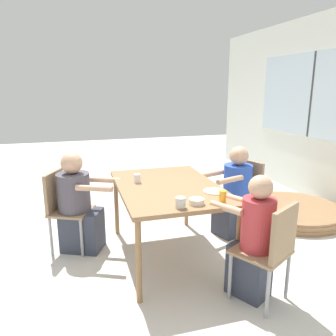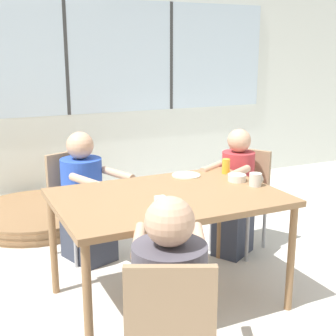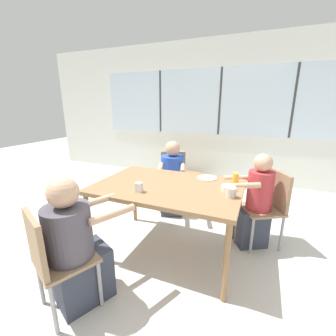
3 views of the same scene
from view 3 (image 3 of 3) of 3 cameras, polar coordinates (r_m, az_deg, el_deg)
ground_plane at (r=2.68m, az=-0.00°, el=-20.02°), size 16.00×16.00×0.00m
wall_back_with_windows at (r=4.80m, az=13.00°, el=13.73°), size 8.40×0.08×2.80m
dining_table at (r=2.33m, az=-0.00°, el=-5.76°), size 1.47×0.99×0.77m
chair_for_woman_green_shirt at (r=3.48m, az=1.24°, el=-1.74°), size 0.51×0.51×0.87m
chair_for_man_blue_shirt at (r=1.94m, az=-27.38°, el=-19.07°), size 0.53×0.53×0.87m
chair_for_man_teal_shirt at (r=2.78m, az=24.38°, el=-7.89°), size 0.55×0.55×0.87m
person_woman_green_shirt at (r=3.33m, az=1.10°, el=-3.34°), size 0.51×0.68×1.07m
person_man_blue_shirt at (r=2.00m, az=-22.29°, el=-18.61°), size 0.57×0.70×1.08m
person_man_teal_shirt at (r=2.71m, az=21.34°, el=-8.71°), size 0.56×0.48×1.07m
coffee_mug at (r=2.07m, az=15.78°, el=-6.00°), size 0.09×0.09×0.09m
juice_glass at (r=2.43m, az=16.77°, el=-2.58°), size 0.06×0.06×0.11m
milk_carton_small at (r=2.13m, az=-7.38°, el=-4.88°), size 0.06×0.06×0.09m
bowl_white_shallow at (r=2.23m, az=15.01°, el=-4.92°), size 0.13×0.13×0.05m
plate_tortillas at (r=2.55m, az=9.91°, el=-2.48°), size 0.21×0.21×0.01m
folded_table_stack at (r=4.43m, az=3.16°, el=-3.81°), size 1.32×1.32×0.15m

